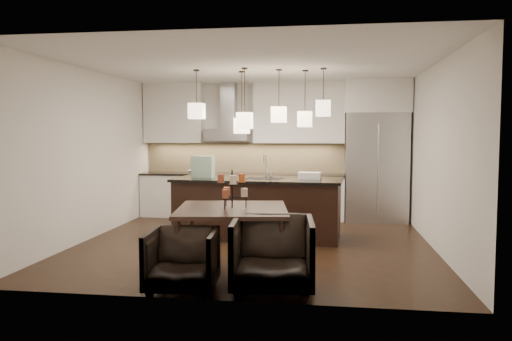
# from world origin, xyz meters

# --- Properties ---
(floor) EXTENTS (5.50, 5.50, 0.02)m
(floor) POSITION_xyz_m (0.00, 0.00, -0.01)
(floor) COLOR black
(floor) RESTS_ON ground
(ceiling) EXTENTS (5.50, 5.50, 0.02)m
(ceiling) POSITION_xyz_m (0.00, 0.00, 2.81)
(ceiling) COLOR white
(ceiling) RESTS_ON wall_back
(wall_back) EXTENTS (5.50, 0.02, 2.80)m
(wall_back) POSITION_xyz_m (0.00, 2.76, 1.40)
(wall_back) COLOR silver
(wall_back) RESTS_ON ground
(wall_front) EXTENTS (5.50, 0.02, 2.80)m
(wall_front) POSITION_xyz_m (0.00, -2.76, 1.40)
(wall_front) COLOR silver
(wall_front) RESTS_ON ground
(wall_left) EXTENTS (0.02, 5.50, 2.80)m
(wall_left) POSITION_xyz_m (-2.76, 0.00, 1.40)
(wall_left) COLOR silver
(wall_left) RESTS_ON ground
(wall_right) EXTENTS (0.02, 5.50, 2.80)m
(wall_right) POSITION_xyz_m (2.76, 0.00, 1.40)
(wall_right) COLOR silver
(wall_right) RESTS_ON ground
(refrigerator) EXTENTS (1.20, 0.72, 2.15)m
(refrigerator) POSITION_xyz_m (2.10, 2.38, 1.07)
(refrigerator) COLOR #B7B7BA
(refrigerator) RESTS_ON floor
(fridge_panel) EXTENTS (1.26, 0.72, 0.65)m
(fridge_panel) POSITION_xyz_m (2.10, 2.38, 2.47)
(fridge_panel) COLOR silver
(fridge_panel) RESTS_ON refrigerator
(lower_cabinets) EXTENTS (4.21, 0.62, 0.88)m
(lower_cabinets) POSITION_xyz_m (-0.62, 2.43, 0.44)
(lower_cabinets) COLOR silver
(lower_cabinets) RESTS_ON floor
(countertop) EXTENTS (4.21, 0.66, 0.04)m
(countertop) POSITION_xyz_m (-0.62, 2.43, 0.90)
(countertop) COLOR black
(countertop) RESTS_ON lower_cabinets
(backsplash) EXTENTS (4.21, 0.02, 0.63)m
(backsplash) POSITION_xyz_m (-0.62, 2.73, 1.24)
(backsplash) COLOR #D1BB87
(backsplash) RESTS_ON countertop
(upper_cab_left) EXTENTS (1.25, 0.35, 1.25)m
(upper_cab_left) POSITION_xyz_m (-2.10, 2.57, 2.17)
(upper_cab_left) COLOR silver
(upper_cab_left) RESTS_ON wall_back
(upper_cab_right) EXTENTS (1.85, 0.35, 1.25)m
(upper_cab_right) POSITION_xyz_m (0.55, 2.57, 2.17)
(upper_cab_right) COLOR silver
(upper_cab_right) RESTS_ON wall_back
(hood_canopy) EXTENTS (0.90, 0.52, 0.24)m
(hood_canopy) POSITION_xyz_m (-0.93, 2.48, 1.72)
(hood_canopy) COLOR #B7B7BA
(hood_canopy) RESTS_ON wall_back
(hood_chimney) EXTENTS (0.30, 0.28, 0.96)m
(hood_chimney) POSITION_xyz_m (-0.93, 2.59, 2.32)
(hood_chimney) COLOR #B7B7BA
(hood_chimney) RESTS_ON hood_canopy
(fruit_bowl) EXTENTS (0.34, 0.34, 0.06)m
(fruit_bowl) POSITION_xyz_m (-1.62, 2.38, 0.95)
(fruit_bowl) COLOR silver
(fruit_bowl) RESTS_ON countertop
(island_body) EXTENTS (2.78, 1.26, 0.95)m
(island_body) POSITION_xyz_m (-0.01, 0.54, 0.48)
(island_body) COLOR black
(island_body) RESTS_ON floor
(island_top) EXTENTS (2.87, 1.35, 0.04)m
(island_top) POSITION_xyz_m (-0.01, 0.54, 0.98)
(island_top) COLOR black
(island_top) RESTS_ON island_body
(faucet) EXTENTS (0.13, 0.27, 0.41)m
(faucet) POSITION_xyz_m (0.11, 0.64, 1.20)
(faucet) COLOR silver
(faucet) RESTS_ON island_top
(tote_bag) EXTENTS (0.38, 0.22, 0.37)m
(tote_bag) POSITION_xyz_m (-0.97, 0.54, 1.18)
(tote_bag) COLOR #2C6A3A
(tote_bag) RESTS_ON island_top
(food_container) EXTENTS (0.38, 0.28, 0.11)m
(food_container) POSITION_xyz_m (0.85, 0.52, 1.05)
(food_container) COLOR silver
(food_container) RESTS_ON island_top
(dining_table) EXTENTS (1.54, 1.54, 0.81)m
(dining_table) POSITION_xyz_m (-0.04, -1.64, 0.41)
(dining_table) COLOR black
(dining_table) RESTS_ON floor
(candelabra) EXTENTS (0.44, 0.44, 0.48)m
(candelabra) POSITION_xyz_m (-0.04, -1.64, 1.05)
(candelabra) COLOR black
(candelabra) RESTS_ON dining_table
(candle_a) EXTENTS (0.09, 0.09, 0.11)m
(candle_a) POSITION_xyz_m (0.11, -1.62, 1.01)
(candle_a) COLOR beige
(candle_a) RESTS_ON candelabra
(candle_b) EXTENTS (0.09, 0.09, 0.11)m
(candle_b) POSITION_xyz_m (-0.13, -1.52, 1.01)
(candle_b) COLOR #E15C26
(candle_b) RESTS_ON candelabra
(candle_c) EXTENTS (0.09, 0.09, 0.11)m
(candle_c) POSITION_xyz_m (-0.09, -1.78, 1.01)
(candle_c) COLOR #9D4830
(candle_c) RESTS_ON candelabra
(candle_d) EXTENTS (0.09, 0.09, 0.11)m
(candle_d) POSITION_xyz_m (0.07, -1.53, 1.18)
(candle_d) COLOR #E15C26
(candle_d) RESTS_ON candelabra
(candle_e) EXTENTS (0.09, 0.09, 0.11)m
(candle_e) POSITION_xyz_m (-0.18, -1.64, 1.18)
(candle_e) COLOR #9D4830
(candle_e) RESTS_ON candelabra
(candle_f) EXTENTS (0.09, 0.09, 0.11)m
(candle_f) POSITION_xyz_m (0.00, -1.78, 1.18)
(candle_f) COLOR beige
(candle_f) RESTS_ON candelabra
(armchair_left) EXTENTS (0.81, 0.83, 0.70)m
(armchair_left) POSITION_xyz_m (-0.43, -2.52, 0.35)
(armchair_left) COLOR black
(armchair_left) RESTS_ON floor
(armchair_right) EXTENTS (0.96, 0.98, 0.83)m
(armchair_right) POSITION_xyz_m (0.56, -2.38, 0.42)
(armchair_right) COLOR black
(armchair_right) RESTS_ON floor
(pendant_a) EXTENTS (0.24, 0.24, 0.26)m
(pendant_a) POSITION_xyz_m (-1.03, 0.38, 2.12)
(pendant_a) COLOR #FFE4BE
(pendant_a) RESTS_ON ceiling
(pendant_b) EXTENTS (0.24, 0.24, 0.26)m
(pendant_b) POSITION_xyz_m (-0.31, 0.68, 1.88)
(pendant_b) COLOR #FFE4BE
(pendant_b) RESTS_ON ceiling
(pendant_c) EXTENTS (0.24, 0.24, 0.26)m
(pendant_c) POSITION_xyz_m (0.34, 0.51, 2.06)
(pendant_c) COLOR #FFE4BE
(pendant_c) RESTS_ON ceiling
(pendant_d) EXTENTS (0.24, 0.24, 0.26)m
(pendant_d) POSITION_xyz_m (0.76, 0.68, 1.98)
(pendant_d) COLOR #FFE4BE
(pendant_d) RESTS_ON ceiling
(pendant_e) EXTENTS (0.24, 0.24, 0.26)m
(pendant_e) POSITION_xyz_m (1.06, 0.47, 2.15)
(pendant_e) COLOR #FFE4BE
(pendant_e) RESTS_ON ceiling
(pendant_f) EXTENTS (0.24, 0.24, 0.26)m
(pendant_f) POSITION_xyz_m (-0.19, 0.24, 1.95)
(pendant_f) COLOR #FFE4BE
(pendant_f) RESTS_ON ceiling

